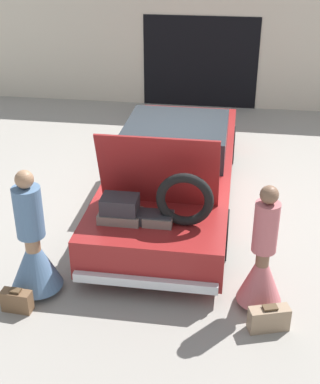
# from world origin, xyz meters

# --- Properties ---
(ground_plane) EXTENTS (40.00, 40.00, 0.00)m
(ground_plane) POSITION_xyz_m (0.00, 0.00, 0.00)
(ground_plane) COLOR gray
(garage_wall_back) EXTENTS (12.00, 0.14, 2.80)m
(garage_wall_back) POSITION_xyz_m (0.00, 5.12, 1.39)
(garage_wall_back) COLOR beige
(garage_wall_back) RESTS_ON ground_plane
(car) EXTENTS (1.95, 5.49, 1.83)m
(car) POSITION_xyz_m (0.00, -0.00, 0.57)
(car) COLOR maroon
(car) RESTS_ON ground_plane
(person_left) EXTENTS (0.65, 0.65, 1.70)m
(person_left) POSITION_xyz_m (-1.40, -2.73, 0.60)
(person_left) COLOR #997051
(person_left) RESTS_ON ground_plane
(person_right) EXTENTS (0.56, 0.56, 1.64)m
(person_right) POSITION_xyz_m (1.40, -2.59, 0.59)
(person_right) COLOR brown
(person_right) RESTS_ON ground_plane
(suitcase_beside_left_person) EXTENTS (0.38, 0.18, 0.31)m
(suitcase_beside_left_person) POSITION_xyz_m (-1.51, -3.15, 0.14)
(suitcase_beside_left_person) COLOR brown
(suitcase_beside_left_person) RESTS_ON ground_plane
(suitcase_beside_right_person) EXTENTS (0.50, 0.31, 0.33)m
(suitcase_beside_right_person) POSITION_xyz_m (1.51, -3.03, 0.15)
(suitcase_beside_right_person) COLOR #8C7259
(suitcase_beside_right_person) RESTS_ON ground_plane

